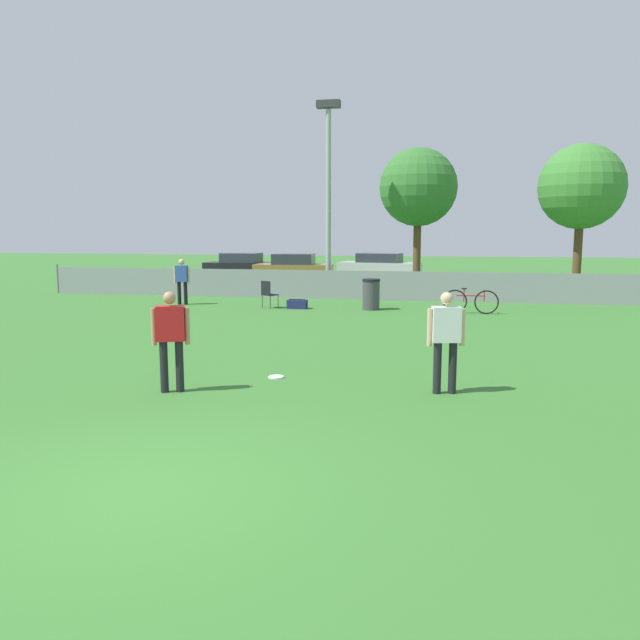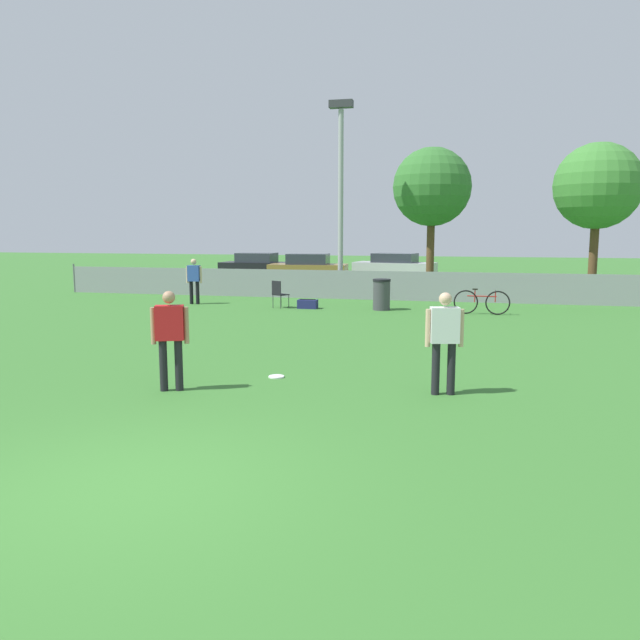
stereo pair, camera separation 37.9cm
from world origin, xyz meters
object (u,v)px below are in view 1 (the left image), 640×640
folding_chair_sideline (268,292)px  parked_car_dark (241,266)px  tree_far_right (581,187)px  spectator_in_blue (182,278)px  tree_near_pole (418,188)px  bicycle_sideline (471,301)px  player_defender_red (171,334)px  trash_bin (371,294)px  light_pole (328,182)px  gear_bag_sideline (297,304)px  parked_car_silver (379,266)px  player_receiver_white (446,335)px  frisbee_disc (276,377)px  parked_car_tan (294,268)px

folding_chair_sideline → parked_car_dark: 14.00m
tree_far_right → spectator_in_blue: bearing=-160.9°
tree_near_pole → tree_far_right: size_ratio=1.02×
spectator_in_blue → bicycle_sideline: (9.96, -0.50, -0.55)m
tree_far_right → spectator_in_blue: size_ratio=3.62×
player_defender_red → trash_bin: size_ratio=1.60×
light_pole → trash_bin: bearing=-58.9°
gear_bag_sideline → trash_bin: bearing=4.0°
parked_car_silver → player_receiver_white: bearing=-70.7°
player_defender_red → bicycle_sideline: bearing=44.6°
folding_chair_sideline → parked_car_silver: bearing=-69.4°
folding_chair_sideline → trash_bin: bearing=-146.0°
frisbee_disc → parked_car_tan: (-4.76, 20.66, 0.68)m
frisbee_disc → spectator_in_blue: bearing=121.6°
parked_car_silver → parked_car_dark: bearing=-158.7°
bicycle_sideline → trash_bin: trash_bin is taller
player_defender_red → player_receiver_white: 4.42m
trash_bin → parked_car_silver: (-1.21, 14.08, 0.16)m
tree_near_pole → trash_bin: size_ratio=5.83×
trash_bin → parked_car_tan: bearing=116.3°
trash_bin → parked_car_tan: size_ratio=0.25×
light_pole → parked_car_tan: size_ratio=1.84×
player_receiver_white → parked_car_dark: bearing=102.7°
trash_bin → frisbee_disc: bearing=-92.9°
bicycle_sideline → gear_bag_sideline: size_ratio=2.64×
trash_bin → tree_near_pole: bearing=78.7°
light_pole → player_receiver_white: bearing=-72.0°
tree_far_right → frisbee_disc: size_ratio=20.45×
light_pole → parked_car_silver: light_pole is taller
tree_near_pole → parked_car_silver: 9.22m
spectator_in_blue → folding_chair_sideline: 3.33m
trash_bin → parked_car_tan: 11.89m
parked_car_silver → trash_bin: bearing=-74.2°
tree_near_pole → player_defender_red: 17.88m
player_defender_red → parked_car_dark: player_defender_red is taller
frisbee_disc → parked_car_silver: size_ratio=0.06×
gear_bag_sideline → parked_car_tan: 11.20m
tree_near_pole → folding_chair_sideline: (-4.66, -6.26, -3.83)m
spectator_in_blue → trash_bin: size_ratio=1.57×
tree_near_pole → parked_car_silver: tree_near_pole is taller
bicycle_sideline → gear_bag_sideline: 5.70m
player_defender_red → bicycle_sideline: player_defender_red is taller
trash_bin → parked_car_silver: size_ratio=0.22×
bicycle_sideline → parked_car_tan: (-8.48, 11.03, 0.30)m
spectator_in_blue → parked_car_silver: size_ratio=0.35×
tree_far_right → gear_bag_sideline: tree_far_right is taller
player_receiver_white → spectator_in_blue: player_receiver_white is taller
parked_car_dark → parked_car_silver: 7.68m
tree_far_right → gear_bag_sideline: (-9.84, -5.19, -4.09)m
folding_chair_sideline → frisbee_disc: bearing=136.4°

